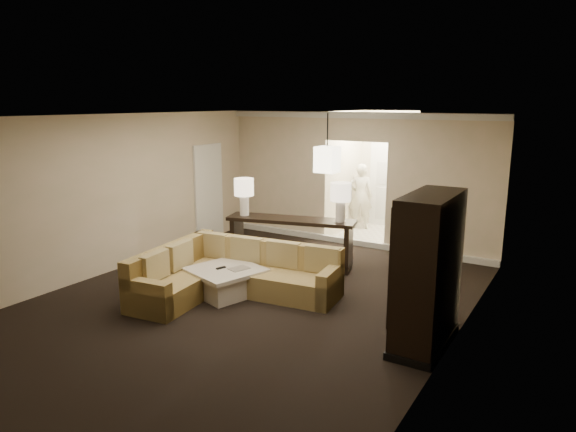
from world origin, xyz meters
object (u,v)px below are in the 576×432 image
Objects in this scene: armoire at (427,274)px; person at (361,193)px; drink_table at (403,293)px; coffee_table at (226,280)px; console_table at (291,238)px; sectional_sofa at (230,275)px.

person is at bearing 121.06° from armoire.
armoire is at bearing 102.13° from person.
armoire is 3.65× the size of drink_table.
drink_table reaches higher than coffee_table.
coffee_table is at bearing 70.01° from person.
console_table is at bearing 84.05° from coffee_table.
person reaches higher than sectional_sofa.
console_table reaches higher than drink_table.
coffee_table is 5.16m from person.
drink_table is at bearing 3.78° from sectional_sofa.
console_table is at bearing 80.40° from sectional_sofa.
sectional_sofa reaches higher than coffee_table.
console_table is at bearing 72.51° from person.
sectional_sofa is at bearing 71.07° from person.
armoire is at bearing -51.21° from drink_table.
sectional_sofa is at bearing -0.04° from coffee_table.
drink_table is (2.76, 0.50, 0.17)m from coffee_table.
coffee_table is at bearing -169.80° from drink_table.
coffee_table is 0.66× the size of armoire.
sectional_sofa is 2.71m from drink_table.
sectional_sofa is at bearing -107.32° from console_table.
sectional_sofa is 5.23× the size of drink_table.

